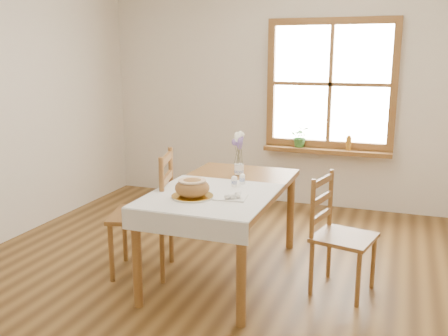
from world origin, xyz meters
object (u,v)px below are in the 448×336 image
Objects in this scene: dining_table at (224,196)px; bread_plate at (192,196)px; chair_right at (344,236)px; chair_left at (141,213)px; flower_vase at (239,170)px.

bread_plate reaches higher than dining_table.
chair_right is (0.96, 0.01, -0.21)m from dining_table.
chair_left is 0.92m from flower_vase.
dining_table is at bearing 76.98° from bread_plate.
chair_left reaches higher than bread_plate.
chair_right reaches higher than flower_vase.
flower_vase is at bearing 80.87° from chair_right.
chair_right is 9.98× the size of flower_vase.
chair_right is 1.18m from bread_plate.
flower_vase is (0.64, 0.60, 0.28)m from chair_left.
chair_left is at bearing -137.11° from flower_vase.
chair_left is at bearing 110.16° from chair_right.
dining_table is at bearing 91.03° from chair_left.
chair_right is at bearing 81.22° from chair_left.
chair_left is 1.14× the size of chair_right.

